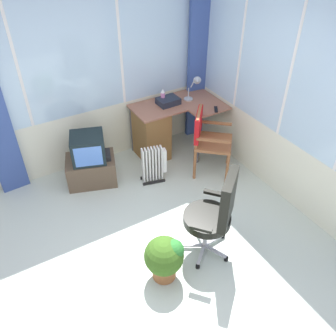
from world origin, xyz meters
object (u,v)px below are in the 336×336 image
object	(u,v)px
tv_on_stand	(91,162)
potted_plant	(165,257)
wooden_armchair	(205,134)
tv_remote	(216,109)
desk	(155,130)
office_chair	(216,212)
desk_lamp	(195,85)
paper_tray	(168,101)
space_heater	(154,164)
spray_bottle	(163,96)

from	to	relation	value
tv_on_stand	potted_plant	distance (m)	1.84
wooden_armchair	potted_plant	bearing A→B (deg)	-136.60
tv_remote	tv_on_stand	xyz separation A→B (m)	(-1.76, 0.34, -0.46)
tv_remote	potted_plant	xyz separation A→B (m)	(-1.67, -1.50, -0.49)
potted_plant	desk	bearing A→B (deg)	64.15
office_chair	desk	bearing A→B (deg)	80.04
desk	desk_lamp	world-z (taller)	desk_lamp
desk_lamp	paper_tray	bearing A→B (deg)	168.51
tv_remote	desk	bearing A→B (deg)	178.86
desk_lamp	tv_remote	world-z (taller)	desk_lamp
paper_tray	space_heater	bearing A→B (deg)	-134.00
desk	office_chair	xyz separation A→B (m)	(-0.34, -1.94, 0.18)
wooden_armchair	tv_on_stand	distance (m)	1.57
desk_lamp	space_heater	distance (m)	1.28
potted_plant	space_heater	bearing A→B (deg)	65.48
tv_remote	paper_tray	xyz separation A→B (m)	(-0.48, 0.49, 0.03)
wooden_armchair	space_heater	bearing A→B (deg)	168.69
potted_plant	office_chair	bearing A→B (deg)	2.56
desk	wooden_armchair	distance (m)	0.82
desk_lamp	tv_on_stand	distance (m)	1.81
desk	spray_bottle	xyz separation A→B (m)	(0.19, 0.08, 0.46)
desk	space_heater	world-z (taller)	desk
desk_lamp	tv_remote	distance (m)	0.47
tv_remote	potted_plant	bearing A→B (deg)	-106.04
space_heater	wooden_armchair	bearing A→B (deg)	-11.31
paper_tray	office_chair	distance (m)	2.06
tv_remote	spray_bottle	size ratio (longest dim) A/B	0.69
spray_bottle	wooden_armchair	xyz separation A→B (m)	(0.21, -0.77, -0.28)
wooden_armchair	space_heater	distance (m)	0.79
tv_remote	tv_on_stand	size ratio (longest dim) A/B	0.20
desk	tv_on_stand	world-z (taller)	desk
spray_bottle	tv_on_stand	size ratio (longest dim) A/B	0.29
wooden_armchair	space_heater	xyz separation A→B (m)	(-0.71, 0.14, -0.33)
desk_lamp	wooden_armchair	world-z (taller)	desk_lamp
wooden_armchair	potted_plant	distance (m)	1.89
desk	desk_lamp	bearing A→B (deg)	-5.59
desk_lamp	wooden_armchair	size ratio (longest dim) A/B	0.38
desk	desk_lamp	distance (m)	0.87
tv_remote	office_chair	bearing A→B (deg)	-93.67
tv_on_stand	space_heater	xyz separation A→B (m)	(0.74, -0.41, -0.05)
office_chair	potted_plant	size ratio (longest dim) A/B	2.08
desk_lamp	wooden_armchair	distance (m)	0.78
paper_tray	tv_on_stand	bearing A→B (deg)	-173.19
spray_bottle	tv_on_stand	bearing A→B (deg)	-170.01
paper_tray	desk_lamp	bearing A→B (deg)	-11.49
desk	tv_on_stand	xyz separation A→B (m)	(-1.04, -0.13, -0.09)
wooden_armchair	office_chair	world-z (taller)	office_chair
spray_bottle	tv_remote	bearing A→B (deg)	-46.42
desk_lamp	office_chair	size ratio (longest dim) A/B	0.33
desk	space_heater	distance (m)	0.64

